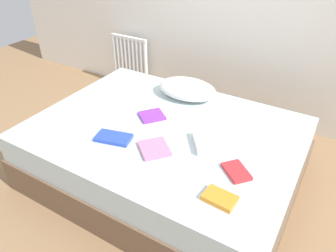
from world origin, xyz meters
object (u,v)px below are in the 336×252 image
at_px(pillow, 187,89).
at_px(textbook_purple, 152,116).
at_px(textbook_orange, 220,198).
at_px(radiator, 130,59).
at_px(textbook_red, 236,171).
at_px(textbook_pink, 154,148).
at_px(textbook_blue, 114,138).
at_px(bed, 165,153).
at_px(textbook_white, 204,142).

bearing_deg(pillow, textbook_purple, -99.81).
relative_size(pillow, textbook_orange, 2.87).
bearing_deg(textbook_orange, radiator, 142.33).
xyz_separation_m(textbook_red, textbook_purple, (-0.81, 0.28, -0.00)).
height_order(radiator, textbook_purple, radiator).
bearing_deg(textbook_pink, textbook_blue, -130.74).
xyz_separation_m(bed, textbook_orange, (0.65, -0.48, 0.27)).
relative_size(textbook_white, textbook_blue, 0.95).
bearing_deg(textbook_white, pillow, -179.51).
height_order(bed, textbook_pink, textbook_pink).
distance_m(textbook_orange, textbook_purple, 0.98).
xyz_separation_m(textbook_blue, textbook_red, (0.87, 0.11, -0.00)).
xyz_separation_m(textbook_pink, textbook_white, (0.26, 0.22, 0.01)).
bearing_deg(textbook_blue, textbook_red, -7.02).
height_order(pillow, textbook_pink, pillow).
distance_m(bed, textbook_white, 0.45).
distance_m(bed, textbook_pink, 0.39).
relative_size(textbook_red, textbook_purple, 1.01).
height_order(bed, radiator, radiator).
bearing_deg(textbook_pink, textbook_white, 80.59).
xyz_separation_m(pillow, textbook_orange, (0.73, -0.99, -0.06)).
bearing_deg(textbook_pink, textbook_purple, 166.69).
bearing_deg(textbook_orange, bed, 147.95).
height_order(textbook_pink, textbook_red, same).
relative_size(textbook_blue, textbook_orange, 1.37).
bearing_deg(textbook_pink, textbook_red, 47.74).
height_order(textbook_pink, textbook_white, textbook_white).
height_order(textbook_pink, textbook_blue, textbook_blue).
bearing_deg(bed, textbook_orange, -36.22).
distance_m(pillow, textbook_red, 1.04).
bearing_deg(radiator, textbook_red, -37.05).
xyz_separation_m(radiator, textbook_blue, (0.99, -1.52, 0.13)).
bearing_deg(textbook_red, textbook_blue, -131.69).
relative_size(radiator, textbook_purple, 3.02).
relative_size(textbook_white, textbook_orange, 1.29).
relative_size(pillow, textbook_white, 2.22).
bearing_deg(textbook_purple, textbook_pink, -106.54).
bearing_deg(textbook_pink, pillow, 143.25).
relative_size(textbook_blue, textbook_purple, 1.36).
bearing_deg(bed, textbook_red, -18.09).
xyz_separation_m(pillow, textbook_purple, (-0.08, -0.45, -0.06)).
relative_size(radiator, textbook_orange, 3.04).
bearing_deg(radiator, pillow, -30.93).
bearing_deg(textbook_orange, pillow, 130.61).
distance_m(textbook_blue, textbook_purple, 0.40).
relative_size(bed, textbook_white, 8.47).
distance_m(radiator, textbook_orange, 2.52).
distance_m(bed, textbook_blue, 0.48).
bearing_deg(pillow, bed, -80.80).
distance_m(pillow, textbook_orange, 1.24).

